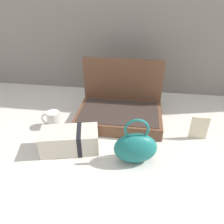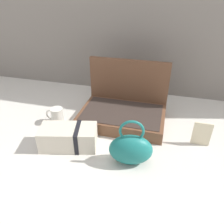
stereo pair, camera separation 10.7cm
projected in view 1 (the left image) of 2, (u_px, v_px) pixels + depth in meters
ground_plane at (109, 134)px, 1.17m from camera, size 6.00×6.00×0.00m
open_suitcase at (120, 108)px, 1.27m from camera, size 0.47×0.33×0.32m
teal_pouch_handbag at (135, 147)px, 0.96m from camera, size 0.20×0.13×0.22m
cream_toiletry_bag at (71, 140)px, 1.04m from camera, size 0.29×0.19×0.11m
coffee_mug at (53, 119)px, 1.21m from camera, size 0.11×0.07×0.09m
info_card_left at (199, 128)px, 1.11m from camera, size 0.09×0.01×0.13m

